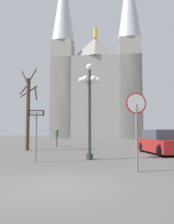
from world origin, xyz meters
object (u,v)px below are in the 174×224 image
street_lamp (89,98)px  pedestrian_walking (56,135)px  one_way_arrow_sign (35,128)px  bare_tree (27,110)px  parked_car_near_red (162,142)px  stop_sign (136,116)px  cathedral (96,86)px

street_lamp → pedestrian_walking: 9.99m
one_way_arrow_sign → street_lamp: size_ratio=0.49×
bare_tree → parked_car_near_red: bare_tree is taller
stop_sign → street_lamp: size_ratio=0.58×
stop_sign → street_lamp: 3.97m
stop_sign → bare_tree: bearing=125.3°
cathedral → pedestrian_walking: bearing=-101.1°
stop_sign → bare_tree: 10.67m
bare_tree → cathedral: bearing=77.3°
street_lamp → bare_tree: (-4.48, 5.26, -0.17)m
cathedral → parked_car_near_red: cathedral is taller
one_way_arrow_sign → pedestrian_walking: 10.38m
cathedral → street_lamp: bearing=-93.2°
bare_tree → parked_car_near_red: 9.67m
street_lamp → cathedral: bearing=86.8°
cathedral → pedestrian_walking: size_ratio=20.07×
cathedral → bare_tree: 29.76m
one_way_arrow_sign → pedestrian_walking: (-0.40, 10.36, -0.52)m
cathedral → stop_sign: (-0.20, -36.82, -8.30)m
cathedral → stop_sign: size_ratio=12.17×
parked_car_near_red → street_lamp: bearing=-148.2°
parked_car_near_red → one_way_arrow_sign: bearing=-151.3°
parked_car_near_red → pedestrian_walking: 9.90m
cathedral → street_lamp: (-1.85, -33.40, -7.15)m
pedestrian_walking → street_lamp: bearing=-72.8°
stop_sign → one_way_arrow_sign: stop_sign is taller
cathedral → bare_tree: bearing=-102.7°
one_way_arrow_sign → street_lamp: bearing=22.5°
one_way_arrow_sign → street_lamp: 3.11m
cathedral → pedestrian_walking: cathedral is taller
cathedral → bare_tree: cathedral is taller
one_way_arrow_sign → parked_car_near_red: bearing=28.7°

